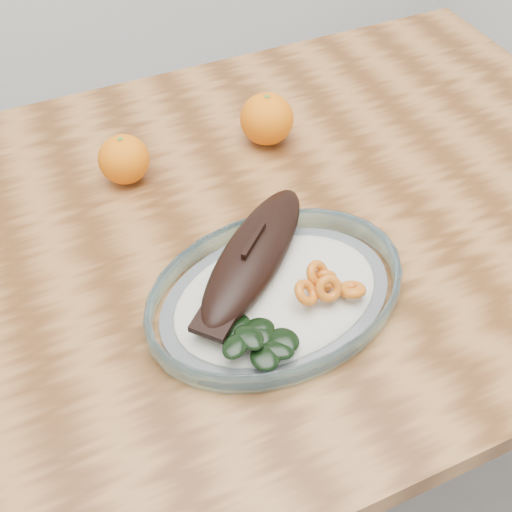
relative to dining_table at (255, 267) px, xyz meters
name	(u,v)px	position (x,y,z in m)	size (l,w,h in m)	color
ground	(255,463)	(0.00, 0.00, -0.65)	(3.00, 3.00, 0.00)	slate
dining_table	(255,267)	(0.00, 0.00, 0.00)	(1.20, 0.80, 0.75)	#593115
plated_meal	(275,289)	(-0.03, -0.14, 0.12)	(0.64, 0.64, 0.08)	white
orange_left	(124,159)	(-0.13, 0.15, 0.13)	(0.07, 0.07, 0.07)	#F75B05
orange_right	(267,119)	(0.09, 0.15, 0.14)	(0.08, 0.08, 0.08)	#F75B05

